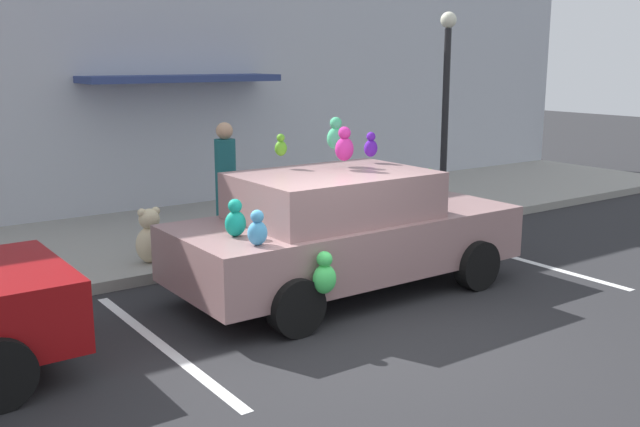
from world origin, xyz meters
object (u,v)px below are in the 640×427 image
Objects in this scene: plush_covered_car at (344,230)px; pedestrian_walking_past at (226,185)px; street_lamp_post at (446,91)px; teddy_bear_on_sidewalk at (150,237)px.

plush_covered_car reaches higher than pedestrian_walking_past.
plush_covered_car is at bearing -150.76° from street_lamp_post.
teddy_bear_on_sidewalk is at bearing -179.95° from street_lamp_post.
street_lamp_post is 4.34m from pedestrian_walking_past.
plush_covered_car is 2.72m from pedestrian_walking_past.
teddy_bear_on_sidewalk is at bearing -160.24° from pedestrian_walking_past.
pedestrian_walking_past is (-4.10, 0.52, -1.33)m from street_lamp_post.
street_lamp_post is at bearing -7.24° from pedestrian_walking_past.
plush_covered_car is 2.76m from teddy_bear_on_sidewalk.
pedestrian_walking_past is (1.46, 0.53, 0.51)m from teddy_bear_on_sidewalk.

